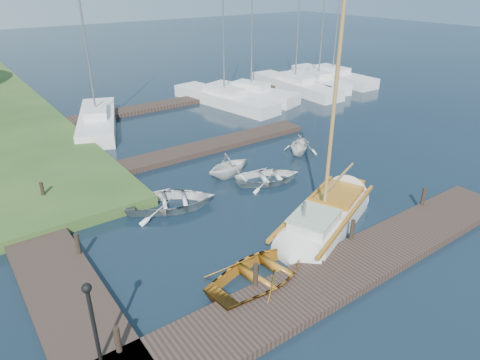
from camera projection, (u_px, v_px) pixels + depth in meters
ground at (240, 204)px, 18.92m from camera, size 160.00×160.00×0.00m
near_dock at (343, 270)px, 14.47m from camera, size 18.00×2.20×0.30m
left_dock at (37, 240)px, 16.10m from camera, size 2.20×18.00×0.30m
far_dock at (202, 148)px, 24.66m from camera, size 14.00×1.60×0.30m
pontoon at (225, 94)px, 35.82m from camera, size 30.00×1.60×0.30m
mooring_post_0 at (118, 339)px, 11.01m from camera, size 0.16×0.16×0.80m
mooring_post_1 at (256, 275)px, 13.38m from camera, size 0.16×0.16×0.80m
mooring_post_2 at (352, 230)px, 15.75m from camera, size 0.16×0.16×0.80m
mooring_post_3 at (423, 196)px, 18.12m from camera, size 0.16×0.16×0.80m
mooring_post_4 at (78, 244)px, 14.93m from camera, size 0.16×0.16×0.80m
mooring_post_5 at (42, 191)px, 18.58m from camera, size 0.16×0.16×0.80m
lamp_post at (91, 313)px, 10.24m from camera, size 0.24×0.24×2.44m
sailboat at (326, 218)px, 17.18m from camera, size 7.35×4.56×9.83m
dinghy at (263, 271)px, 14.01m from camera, size 4.36×3.34×0.84m
tender_a at (170, 199)px, 18.49m from camera, size 4.68×4.09×0.81m
tender_b at (229, 164)px, 21.31m from camera, size 2.78×2.48×1.34m
tender_c at (268, 175)px, 20.87m from camera, size 3.80×3.23×0.67m
tender_d at (300, 143)px, 24.08m from camera, size 3.11×3.02×1.25m
marina_boat_0 at (97, 119)px, 28.16m from camera, size 5.10×8.78×11.64m
marina_boat_3 at (224, 98)px, 33.16m from camera, size 3.75×9.99×12.28m
marina_boat_4 at (251, 92)px, 34.58m from camera, size 4.55×8.25×11.87m
marina_boat_5 at (295, 84)px, 37.15m from camera, size 2.60×9.90×11.74m
marina_boat_6 at (318, 81)px, 38.46m from camera, size 4.10×7.78×9.88m
marina_boat_7 at (332, 75)px, 40.51m from camera, size 2.25×9.29×12.84m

